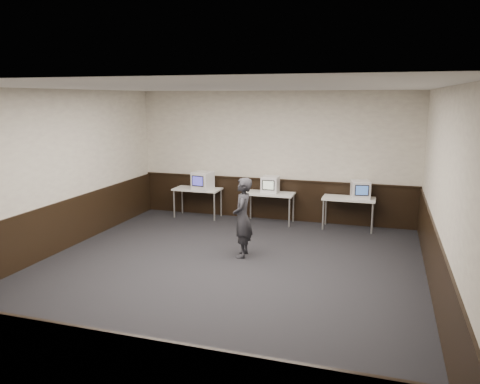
# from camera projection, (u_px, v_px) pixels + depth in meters

# --- Properties ---
(floor) EXTENTS (8.00, 8.00, 0.00)m
(floor) POSITION_uv_depth(u_px,v_px,m) (220.00, 274.00, 8.19)
(floor) COLOR black
(floor) RESTS_ON ground
(ceiling) EXTENTS (8.00, 8.00, 0.00)m
(ceiling) POSITION_uv_depth(u_px,v_px,m) (218.00, 87.00, 7.56)
(ceiling) COLOR white
(ceiling) RESTS_ON back_wall
(back_wall) EXTENTS (7.00, 0.00, 7.00)m
(back_wall) POSITION_uv_depth(u_px,v_px,m) (274.00, 156.00, 11.61)
(back_wall) COLOR beige
(back_wall) RESTS_ON ground
(front_wall) EXTENTS (7.00, 0.00, 7.00)m
(front_wall) POSITION_uv_depth(u_px,v_px,m) (64.00, 263.00, 4.14)
(front_wall) COLOR beige
(front_wall) RESTS_ON ground
(left_wall) EXTENTS (0.00, 8.00, 8.00)m
(left_wall) POSITION_uv_depth(u_px,v_px,m) (46.00, 174.00, 8.90)
(left_wall) COLOR beige
(left_wall) RESTS_ON ground
(right_wall) EXTENTS (0.00, 8.00, 8.00)m
(right_wall) POSITION_uv_depth(u_px,v_px,m) (443.00, 197.00, 6.85)
(right_wall) COLOR beige
(right_wall) RESTS_ON ground
(wainscot_back) EXTENTS (6.98, 0.04, 1.00)m
(wainscot_back) POSITION_uv_depth(u_px,v_px,m) (273.00, 200.00, 11.81)
(wainscot_back) COLOR black
(wainscot_back) RESTS_ON back_wall
(wainscot_front) EXTENTS (6.98, 0.04, 1.00)m
(wainscot_front) POSITION_uv_depth(u_px,v_px,m) (74.00, 374.00, 4.37)
(wainscot_front) COLOR black
(wainscot_front) RESTS_ON front_wall
(wainscot_left) EXTENTS (0.04, 7.98, 1.00)m
(wainscot_left) POSITION_uv_depth(u_px,v_px,m) (52.00, 230.00, 9.12)
(wainscot_left) COLOR black
(wainscot_left) RESTS_ON left_wall
(wainscot_right) EXTENTS (0.04, 7.98, 1.00)m
(wainscot_right) POSITION_uv_depth(u_px,v_px,m) (435.00, 268.00, 7.07)
(wainscot_right) COLOR black
(wainscot_right) RESTS_ON right_wall
(wainscot_rail) EXTENTS (6.98, 0.06, 0.04)m
(wainscot_rail) POSITION_uv_depth(u_px,v_px,m) (273.00, 180.00, 11.69)
(wainscot_rail) COLOR black
(wainscot_rail) RESTS_ON wainscot_back
(desk_left) EXTENTS (1.20, 0.60, 0.75)m
(desk_left) POSITION_uv_depth(u_px,v_px,m) (197.00, 191.00, 11.98)
(desk_left) COLOR silver
(desk_left) RESTS_ON ground
(desk_center) EXTENTS (1.20, 0.60, 0.75)m
(desk_center) POSITION_uv_depth(u_px,v_px,m) (269.00, 196.00, 11.42)
(desk_center) COLOR silver
(desk_center) RESTS_ON ground
(desk_right) EXTENTS (1.20, 0.60, 0.75)m
(desk_right) POSITION_uv_depth(u_px,v_px,m) (349.00, 201.00, 10.87)
(desk_right) COLOR silver
(desk_right) RESTS_ON ground
(emac_left) EXTENTS (0.52, 0.54, 0.44)m
(emac_left) POSITION_uv_depth(u_px,v_px,m) (203.00, 180.00, 11.83)
(emac_left) COLOR white
(emac_left) RESTS_ON desk_left
(emac_center) EXTENTS (0.41, 0.44, 0.40)m
(emac_center) POSITION_uv_depth(u_px,v_px,m) (270.00, 184.00, 11.41)
(emac_center) COLOR white
(emac_center) RESTS_ON desk_center
(emac_right) EXTENTS (0.49, 0.51, 0.41)m
(emac_right) POSITION_uv_depth(u_px,v_px,m) (360.00, 189.00, 10.76)
(emac_right) COLOR white
(emac_right) RESTS_ON desk_right
(person) EXTENTS (0.45, 0.61, 1.55)m
(person) POSITION_uv_depth(u_px,v_px,m) (243.00, 218.00, 8.97)
(person) COLOR #25252B
(person) RESTS_ON ground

